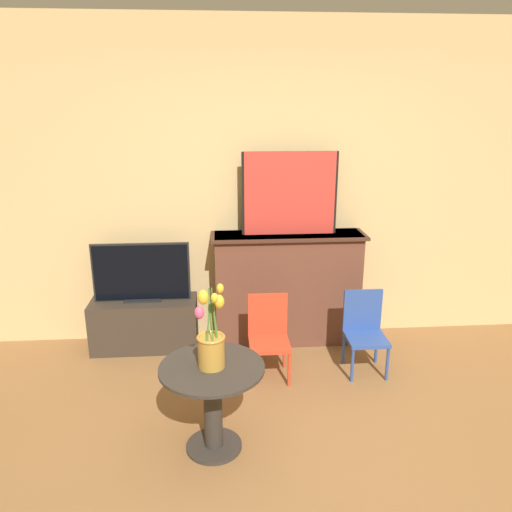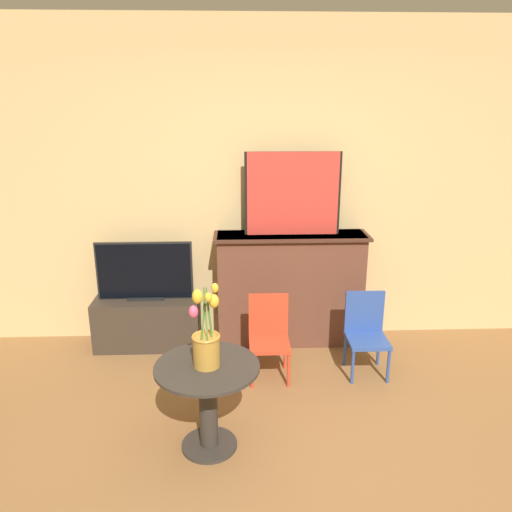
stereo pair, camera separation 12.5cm
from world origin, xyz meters
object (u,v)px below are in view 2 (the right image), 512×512
(chair_red, at_px, (269,333))
(chair_blue, at_px, (366,330))
(tv_monitor, at_px, (145,272))
(vase_tulips, at_px, (206,342))
(painting, at_px, (293,194))

(chair_red, xyz_separation_m, chair_blue, (0.76, 0.03, 0.00))
(tv_monitor, distance_m, chair_red, 1.19)
(vase_tulips, bearing_deg, chair_red, 63.76)
(painting, height_order, chair_red, painting)
(painting, bearing_deg, vase_tulips, -114.42)
(chair_blue, relative_size, vase_tulips, 1.23)
(painting, height_order, tv_monitor, painting)
(painting, distance_m, vase_tulips, 1.67)
(tv_monitor, height_order, chair_blue, tv_monitor)
(chair_red, bearing_deg, painting, 68.41)
(tv_monitor, bearing_deg, painting, 1.87)
(painting, distance_m, chair_red, 1.15)
(painting, height_order, vase_tulips, painting)
(tv_monitor, bearing_deg, vase_tulips, -66.80)
(tv_monitor, xyz_separation_m, chair_blue, (1.77, -0.50, -0.33))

